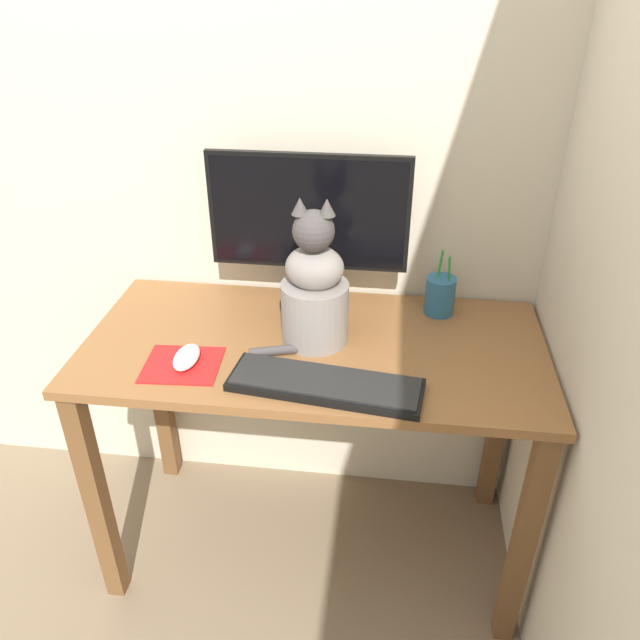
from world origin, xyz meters
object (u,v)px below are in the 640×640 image
at_px(keyboard, 325,384).
at_px(cat, 315,291).
at_px(monitor, 309,222).
at_px(computer_mouse_left, 187,357).
at_px(pen_cup, 440,295).

relative_size(keyboard, cat, 1.19).
bearing_deg(monitor, computer_mouse_left, -128.48).
relative_size(monitor, computer_mouse_left, 4.74).
bearing_deg(computer_mouse_left, monitor, 51.52).
bearing_deg(keyboard, computer_mouse_left, 177.94).
relative_size(monitor, pen_cup, 2.91).
bearing_deg(pen_cup, monitor, -178.93).
xyz_separation_m(monitor, pen_cup, (0.36, 0.01, -0.20)).
bearing_deg(computer_mouse_left, pen_cup, 28.04).
bearing_deg(monitor, keyboard, -76.58).
height_order(monitor, cat, monitor).
height_order(monitor, keyboard, monitor).
bearing_deg(monitor, cat, -77.60).
bearing_deg(pen_cup, computer_mouse_left, -151.96).
xyz_separation_m(monitor, computer_mouse_left, (-0.26, -0.32, -0.23)).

